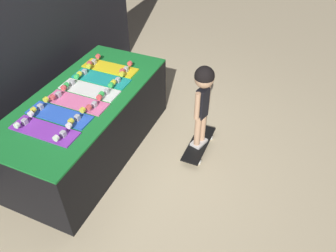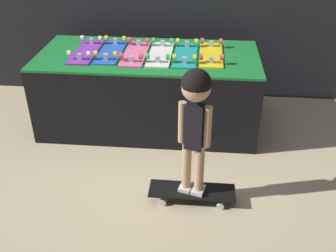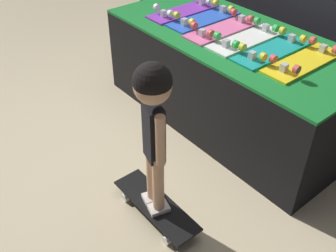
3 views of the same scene
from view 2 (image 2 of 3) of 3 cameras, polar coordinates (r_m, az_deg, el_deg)
ground_plane at (r=3.52m, az=-3.74°, el=-3.74°), size 16.00×16.00×0.00m
display_rack at (r=3.78m, az=-2.78°, el=5.21°), size 2.01×0.92×0.72m
skateboard_purple_on_rack at (r=3.75m, az=-11.80°, el=10.66°), size 0.20×0.62×0.09m
skateboard_blue_on_rack at (r=3.70m, az=-8.26°, el=10.76°), size 0.20×0.62×0.09m
skateboard_pink_on_rack at (r=3.63m, az=-4.79°, el=10.55°), size 0.20×0.62×0.09m
skateboard_white_on_rack at (r=3.61m, az=-1.12°, el=10.52°), size 0.20×0.62×0.09m
skateboard_teal_on_rack at (r=3.59m, az=2.58°, el=10.41°), size 0.20×0.62×0.09m
skateboard_yellow_on_rack at (r=3.62m, az=6.29°, el=10.40°), size 0.20×0.62×0.09m
skateboard_on_floor at (r=2.98m, az=3.49°, el=-9.49°), size 0.64×0.20×0.09m
child at (r=2.58m, az=3.98°, el=2.29°), size 0.23×0.20×0.97m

